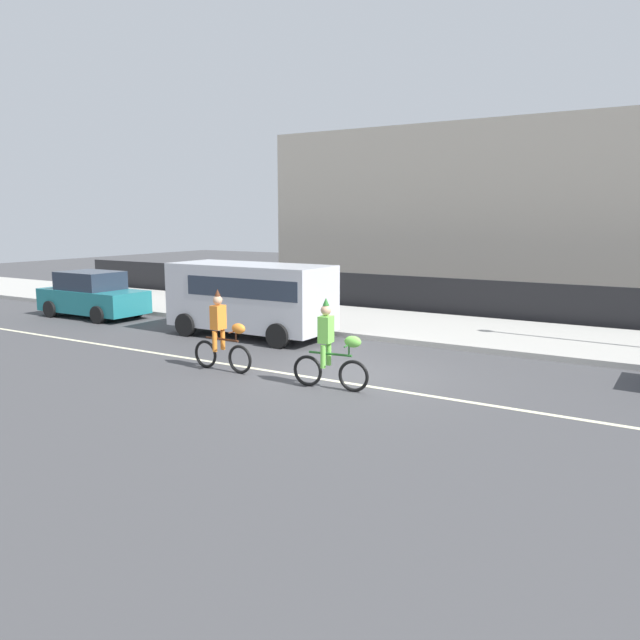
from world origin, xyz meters
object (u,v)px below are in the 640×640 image
parked_van_silver (252,294)px  parked_car_teal (93,296)px  parade_cyclist_orange (222,335)px  parade_cyclist_lime (331,350)px

parked_van_silver → parked_car_teal: bearing=-179.9°
parked_van_silver → parade_cyclist_orange: bearing=-62.0°
parade_cyclist_orange → parade_cyclist_lime: bearing=-0.8°
parked_car_teal → parade_cyclist_lime: bearing=-17.2°
parade_cyclist_orange → parked_van_silver: parked_van_silver is taller
parade_cyclist_orange → parked_van_silver: 4.26m
parade_cyclist_orange → parked_van_silver: (-1.99, 3.74, 0.44)m
parade_cyclist_lime → parked_car_teal: size_ratio=0.47×
parade_cyclist_lime → parked_car_teal: parade_cyclist_lime is taller
parade_cyclist_lime → parked_car_teal: 12.70m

